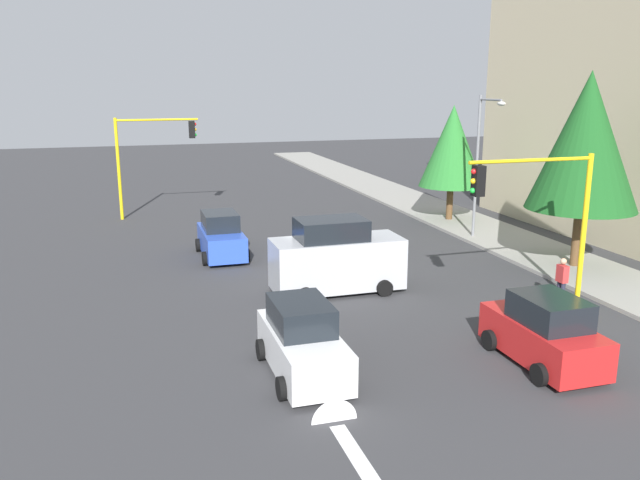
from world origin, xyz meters
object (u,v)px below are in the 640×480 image
tree_roadside_near (586,141)px  pedestrian_crossing (562,280)px  tree_roadside_mid (452,146)px  traffic_signal_near_left (539,202)px  street_lamp_curbside (482,152)px  car_blue (221,237)px  car_red (544,333)px  traffic_signal_far_right (151,147)px  delivery_van_silver (336,258)px  car_white (303,342)px

tree_roadside_near → pedestrian_crossing: tree_roadside_near is taller
pedestrian_crossing → tree_roadside_mid: bearing=167.8°
traffic_signal_near_left → street_lamp_curbside: size_ratio=0.76×
car_blue → traffic_signal_near_left: bearing=41.0°
tree_roadside_mid → traffic_signal_near_left: bearing=-17.3°
street_lamp_curbside → car_red: size_ratio=1.82×
tree_roadside_mid → tree_roadside_near: bearing=2.9°
traffic_signal_far_right → car_blue: 10.51m
pedestrian_crossing → tree_roadside_near: bearing=136.9°
delivery_van_silver → car_white: (6.34, -3.04, -0.39)m
pedestrian_crossing → delivery_van_silver: bearing=-118.0°
delivery_van_silver → pedestrian_crossing: 7.93m
traffic_signal_far_right → traffic_signal_near_left: 22.99m
tree_roadside_near → pedestrian_crossing: bearing=-43.1°
delivery_van_silver → car_white: bearing=-25.6°
car_white → pedestrian_crossing: car_white is taller
car_blue → pedestrian_crossing: 14.36m
car_blue → car_white: 12.61m
traffic_signal_far_right → delivery_van_silver: 17.22m
street_lamp_curbside → tree_roadside_near: bearing=13.0°
traffic_signal_near_left → car_red: bearing=-30.4°
traffic_signal_near_left → car_blue: (-10.27, -8.93, -2.88)m
street_lamp_curbside → pedestrian_crossing: street_lamp_curbside is taller
traffic_signal_far_right → car_blue: traffic_signal_far_right is taller
car_blue → car_red: same height
car_red → traffic_signal_near_left: bearing=149.6°
tree_roadside_near → car_white: bearing=-64.9°
car_red → pedestrian_crossing: size_ratio=2.26×
car_red → pedestrian_crossing: car_red is taller
delivery_van_silver → car_red: (7.66, 3.46, -0.39)m
car_red → pedestrian_crossing: bearing=138.1°
traffic_signal_near_left → pedestrian_crossing: traffic_signal_near_left is taller
tree_roadside_mid → car_blue: tree_roadside_mid is taller
tree_roadside_mid → car_red: size_ratio=1.67×
traffic_signal_far_right → delivery_van_silver: size_ratio=1.19×
tree_roadside_mid → car_white: tree_roadside_mid is taller
traffic_signal_near_left → tree_roadside_near: 6.48m
traffic_signal_far_right → tree_roadside_near: 22.80m
tree_roadside_near → car_red: (7.66, -7.01, -4.39)m
tree_roadside_near → tree_roadside_mid: bearing=-177.1°
tree_roadside_mid → car_white: bearing=-38.5°
car_red → tree_roadside_mid: bearing=159.8°
delivery_van_silver → tree_roadside_near: bearing=90.0°
car_blue → street_lamp_curbside: bearing=87.0°
traffic_signal_far_right → tree_roadside_mid: tree_roadside_mid is taller
tree_roadside_mid → car_white: 21.15m
traffic_signal_far_right → pedestrian_crossing: (19.72, 12.73, -3.12)m
delivery_van_silver → car_red: 8.41m
traffic_signal_far_right → street_lamp_curbside: bearing=55.1°
traffic_signal_far_right → tree_roadside_near: (16.00, 16.20, 1.25)m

